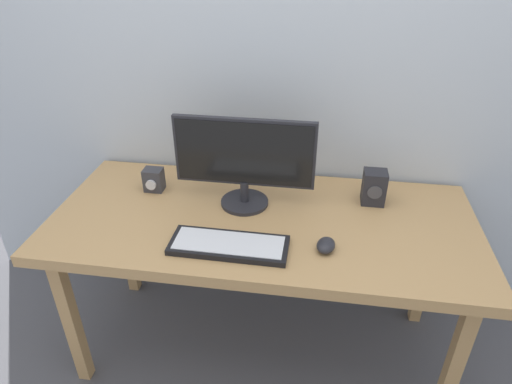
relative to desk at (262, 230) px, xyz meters
name	(u,v)px	position (x,y,z in m)	size (l,w,h in m)	color
ground_plane	(261,344)	(0.00, 0.00, -0.70)	(6.00, 6.00, 0.00)	#4C4C51
wall_back	(278,13)	(0.00, 0.43, 0.80)	(3.33, 0.04, 3.00)	#B2BCC6
desk	(262,230)	(0.00, 0.00, 0.00)	(1.76, 0.79, 0.77)	tan
monitor	(244,159)	(-0.09, 0.10, 0.28)	(0.59, 0.21, 0.39)	#232328
keyboard_primary	(229,245)	(-0.10, -0.22, 0.08)	(0.45, 0.17, 0.03)	black
mouse	(326,245)	(0.26, -0.18, 0.09)	(0.07, 0.09, 0.04)	#232328
speaker_right	(374,187)	(0.46, 0.19, 0.14)	(0.10, 0.09, 0.15)	#232328
audio_controller	(154,180)	(-0.52, 0.15, 0.12)	(0.08, 0.08, 0.10)	#333338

